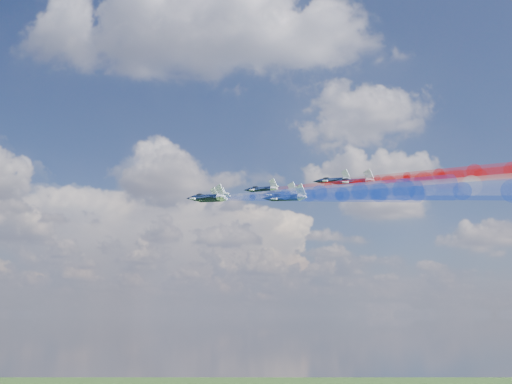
# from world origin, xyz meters

# --- Properties ---
(jet_lead) EXTENTS (15.78, 15.64, 6.90)m
(jet_lead) POSITION_xyz_m (-30.76, -12.88, 136.20)
(jet_lead) COLOR black
(trail_lead) EXTENTS (39.20, 34.10, 10.11)m
(trail_lead) POSITION_xyz_m (-8.51, -31.33, 133.02)
(trail_lead) COLOR white
(jet_inner_left) EXTENTS (15.78, 15.64, 6.90)m
(jet_inner_left) POSITION_xyz_m (-26.99, -26.64, 132.99)
(jet_inner_left) COLOR black
(trail_inner_left) EXTENTS (39.20, 34.10, 10.11)m
(trail_inner_left) POSITION_xyz_m (-4.74, -45.09, 129.80)
(trail_inner_left) COLOR blue
(jet_inner_right) EXTENTS (15.78, 15.64, 6.90)m
(jet_inner_right) POSITION_xyz_m (-15.74, -13.31, 138.19)
(jet_inner_right) COLOR black
(trail_inner_right) EXTENTS (39.20, 34.10, 10.11)m
(trail_inner_right) POSITION_xyz_m (6.51, -31.76, 135.00)
(trail_inner_right) COLOR red
(jet_outer_left) EXTENTS (15.78, 15.64, 6.90)m
(jet_outer_left) POSITION_xyz_m (-25.75, -42.38, 130.20)
(jet_outer_left) COLOR black
(trail_outer_left) EXTENTS (39.20, 34.10, 10.11)m
(trail_outer_left) POSITION_xyz_m (-3.51, -60.84, 127.01)
(trail_outer_left) COLOR blue
(jet_center_third) EXTENTS (15.78, 15.64, 6.90)m
(jet_center_third) POSITION_xyz_m (-10.97, -28.29, 133.71)
(jet_center_third) COLOR black
(trail_center_third) EXTENTS (39.20, 34.10, 10.11)m
(trail_center_third) POSITION_xyz_m (11.27, -46.74, 130.52)
(trail_center_third) COLOR white
(jet_outer_right) EXTENTS (15.78, 15.64, 6.90)m
(jet_outer_right) POSITION_xyz_m (2.68, -12.30, 140.52)
(jet_outer_right) COLOR black
(trail_outer_right) EXTENTS (39.20, 34.10, 10.11)m
(trail_outer_right) POSITION_xyz_m (24.93, -30.75, 137.34)
(trail_outer_right) COLOR red
(jet_rear_left) EXTENTS (15.78, 15.64, 6.90)m
(jet_rear_left) POSITION_xyz_m (-9.51, -43.24, 129.81)
(jet_rear_left) COLOR black
(trail_rear_left) EXTENTS (39.20, 34.10, 10.11)m
(trail_rear_left) POSITION_xyz_m (12.74, -61.69, 126.63)
(trail_rear_left) COLOR blue
(jet_rear_right) EXTENTS (15.78, 15.64, 6.90)m
(jet_rear_right) POSITION_xyz_m (6.01, -29.26, 136.20)
(jet_rear_right) COLOR black
(trail_rear_right) EXTENTS (39.20, 34.10, 10.11)m
(trail_rear_right) POSITION_xyz_m (28.26, -47.71, 133.02)
(trail_rear_right) COLOR red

